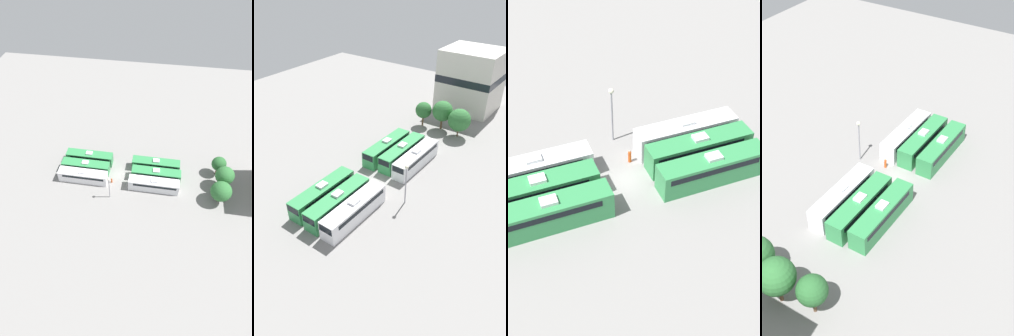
# 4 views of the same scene
# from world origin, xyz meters

# --- Properties ---
(ground_plane) EXTENTS (119.24, 119.24, 0.00)m
(ground_plane) POSITION_xyz_m (0.00, 0.00, 0.00)
(ground_plane) COLOR gray
(bus_0) EXTENTS (2.60, 11.89, 3.42)m
(bus_0) POSITION_xyz_m (-3.19, -8.42, 1.68)
(bus_0) COLOR #338C4C
(bus_0) RESTS_ON ground_plane
(bus_1) EXTENTS (2.60, 11.89, 3.42)m
(bus_1) POSITION_xyz_m (0.13, -8.60, 1.68)
(bus_1) COLOR #338C4C
(bus_1) RESTS_ON ground_plane
(bus_2) EXTENTS (2.60, 11.89, 3.42)m
(bus_2) POSITION_xyz_m (3.18, -8.53, 1.68)
(bus_2) COLOR white
(bus_2) RESTS_ON ground_plane
(bus_3) EXTENTS (2.60, 11.89, 3.42)m
(bus_3) POSITION_xyz_m (-3.17, 8.69, 1.68)
(bus_3) COLOR #338C4C
(bus_3) RESTS_ON ground_plane
(bus_4) EXTENTS (2.60, 11.89, 3.42)m
(bus_4) POSITION_xyz_m (0.08, 8.99, 1.68)
(bus_4) COLOR #338C4C
(bus_4) RESTS_ON ground_plane
(bus_5) EXTENTS (2.60, 11.89, 3.42)m
(bus_5) POSITION_xyz_m (3.23, 8.66, 1.68)
(bus_5) COLOR silver
(bus_5) RESTS_ON ground_plane
(worker_person) EXTENTS (0.36, 0.36, 1.62)m
(worker_person) POSITION_xyz_m (2.75, -1.58, 0.75)
(worker_person) COLOR #CC4C19
(worker_person) RESTS_ON ground_plane
(light_pole) EXTENTS (0.60, 0.60, 6.94)m
(light_pole) POSITION_xyz_m (7.15, -1.19, 4.78)
(light_pole) COLOR gray
(light_pole) RESTS_ON ground_plane
(tree_0) EXTENTS (3.53, 3.53, 5.40)m
(tree_0) POSITION_xyz_m (-4.06, 23.85, 3.62)
(tree_0) COLOR brown
(tree_0) RESTS_ON ground_plane
(tree_1) EXTENTS (4.35, 4.35, 6.34)m
(tree_1) POSITION_xyz_m (0.03, 24.72, 4.14)
(tree_1) COLOR brown
(tree_1) RESTS_ON ground_plane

